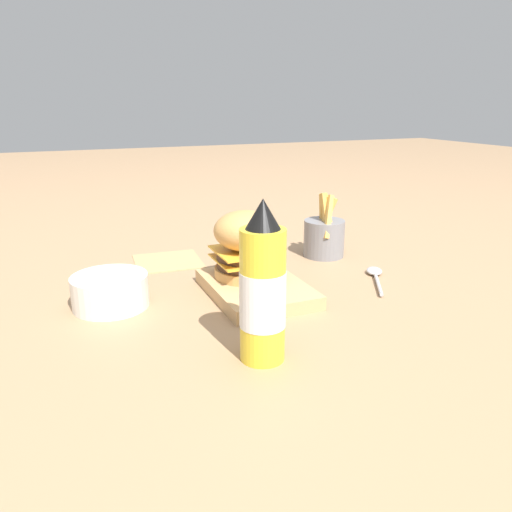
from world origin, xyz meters
The scene contains 9 objects.
ground_plane centered at (0.00, 0.00, 0.00)m, with size 6.00×6.00×0.00m, color #9E7A56.
serving_board centered at (0.02, 0.04, 0.01)m, with size 0.23×0.16×0.02m.
burger centered at (-0.02, 0.03, 0.09)m, with size 0.12×0.12×0.13m.
ketchup_bottle centered at (0.24, -0.05, 0.10)m, with size 0.06×0.06×0.22m.
fries_basket centered at (-0.14, 0.27, 0.05)m, with size 0.09×0.09×0.15m.
side_bowl centered at (-0.03, -0.21, 0.03)m, with size 0.13×0.13×0.06m.
spoon centered at (0.02, 0.30, 0.01)m, with size 0.14×0.09×0.01m.
ketchup_puddle centered at (-0.18, 0.11, 0.00)m, with size 0.05×0.05×0.00m.
parchment_square centered at (-0.24, -0.07, 0.00)m, with size 0.15×0.15×0.00m.
Camera 1 is at (0.80, -0.29, 0.34)m, focal length 35.00 mm.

